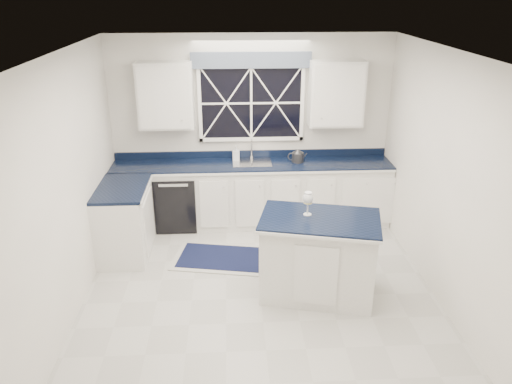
{
  "coord_description": "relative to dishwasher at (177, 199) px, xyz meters",
  "views": [
    {
      "loc": [
        -0.31,
        -4.76,
        3.31
      ],
      "look_at": [
        -0.03,
        0.4,
        1.15
      ],
      "focal_mm": 35.0,
      "sensor_mm": 36.0,
      "label": 1
    }
  ],
  "objects": [
    {
      "name": "ground",
      "position": [
        1.1,
        -1.95,
        -0.41
      ],
      "size": [
        4.5,
        4.5,
        0.0
      ],
      "primitive_type": "plane",
      "color": "#B0B1AC",
      "rests_on": "ground"
    },
    {
      "name": "back_wall",
      "position": [
        1.1,
        0.3,
        0.94
      ],
      "size": [
        4.0,
        0.1,
        2.7
      ],
      "primitive_type": "cube",
      "color": "beige",
      "rests_on": "ground"
    },
    {
      "name": "base_cabinets",
      "position": [
        0.77,
        -0.17,
        0.04
      ],
      "size": [
        3.99,
        1.6,
        0.9
      ],
      "color": "silver",
      "rests_on": "ground"
    },
    {
      "name": "countertop",
      "position": [
        1.1,
        0.0,
        0.51
      ],
      "size": [
        3.98,
        0.64,
        0.04
      ],
      "primitive_type": "cube",
      "color": "black",
      "rests_on": "base_cabinets"
    },
    {
      "name": "dishwasher",
      "position": [
        0.0,
        0.0,
        0.0
      ],
      "size": [
        0.6,
        0.58,
        0.82
      ],
      "primitive_type": "cube",
      "color": "black",
      "rests_on": "ground"
    },
    {
      "name": "window",
      "position": [
        1.1,
        0.25,
        1.42
      ],
      "size": [
        1.65,
        0.09,
        1.26
      ],
      "color": "black",
      "rests_on": "ground"
    },
    {
      "name": "upper_cabinets",
      "position": [
        1.1,
        0.13,
        1.49
      ],
      "size": [
        3.1,
        0.34,
        0.9
      ],
      "color": "silver",
      "rests_on": "ground"
    },
    {
      "name": "faucet",
      "position": [
        1.1,
        0.19,
        0.69
      ],
      "size": [
        0.05,
        0.2,
        0.3
      ],
      "color": "#BCBCBE",
      "rests_on": "countertop"
    },
    {
      "name": "island",
      "position": [
        1.75,
        -1.88,
        0.07
      ],
      "size": [
        1.43,
        1.05,
        0.96
      ],
      "rotation": [
        0.0,
        0.0,
        -0.23
      ],
      "color": "silver",
      "rests_on": "ground"
    },
    {
      "name": "rug",
      "position": [
        0.67,
        -1.04,
        -0.4
      ],
      "size": [
        1.38,
        0.99,
        0.02
      ],
      "rotation": [
        0.0,
        0.0,
        -0.18
      ],
      "color": "#A8A8A4",
      "rests_on": "ground"
    },
    {
      "name": "kettle",
      "position": [
        1.75,
        0.03,
        0.62
      ],
      "size": [
        0.28,
        0.18,
        0.2
      ],
      "rotation": [
        0.0,
        0.0,
        -0.07
      ],
      "color": "#303033",
      "rests_on": "countertop"
    },
    {
      "name": "wine_glass",
      "position": [
        1.62,
        -1.79,
        0.74
      ],
      "size": [
        0.11,
        0.11,
        0.27
      ],
      "color": "silver",
      "rests_on": "island"
    },
    {
      "name": "soap_bottle",
      "position": [
        0.87,
        0.16,
        0.64
      ],
      "size": [
        0.1,
        0.1,
        0.22
      ],
      "primitive_type": "imported",
      "rotation": [
        0.0,
        0.0,
        -0.04
      ],
      "color": "silver",
      "rests_on": "countertop"
    }
  ]
}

